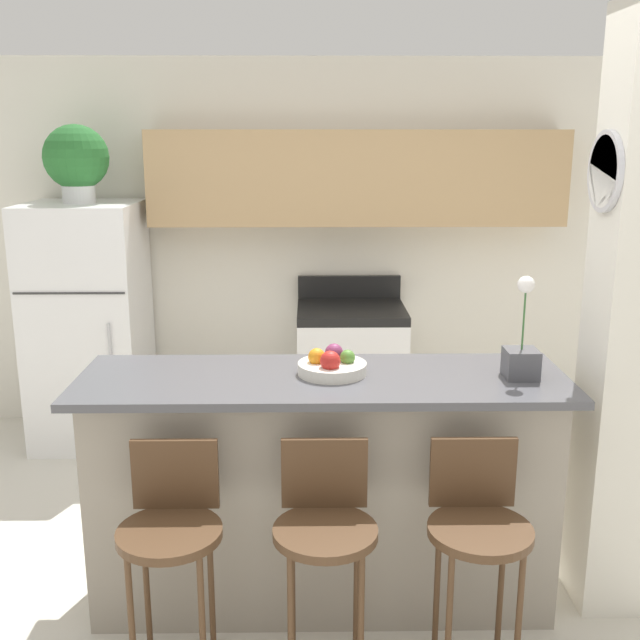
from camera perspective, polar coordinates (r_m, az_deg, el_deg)
ground_plane at (r=3.65m, az=0.19°, el=-20.14°), size 14.00×14.00×0.00m
wall_back at (r=5.23m, az=0.95°, el=7.65°), size 5.60×0.38×2.55m
pillar_right at (r=3.36m, az=22.99°, el=-0.27°), size 0.38×0.32×2.55m
counter_bar at (r=3.38m, az=0.19°, el=-12.70°), size 2.08×0.66×1.05m
refrigerator at (r=5.22m, az=-17.19°, el=-0.35°), size 0.72×0.73×1.61m
stove_range at (r=5.16m, az=2.35°, el=-3.88°), size 0.73×0.64×1.07m
bar_stool_left at (r=2.93m, az=-11.25°, el=-15.48°), size 0.39×0.39×0.93m
bar_stool_mid at (r=2.88m, az=0.38°, el=-15.69°), size 0.39×0.39×0.93m
bar_stool_right at (r=2.95m, az=11.92°, el=-15.29°), size 0.39×0.39×0.93m
potted_plant_on_fridge at (r=5.08m, az=-18.08°, el=11.52°), size 0.41×0.41×0.49m
orchid_vase at (r=3.24m, az=15.10°, el=-2.45°), size 0.14×0.14×0.43m
fruit_bowl at (r=3.20m, az=0.90°, el=-3.45°), size 0.29×0.29×0.12m
trash_bin at (r=5.04m, az=-11.08°, el=-7.87°), size 0.28×0.28×0.38m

